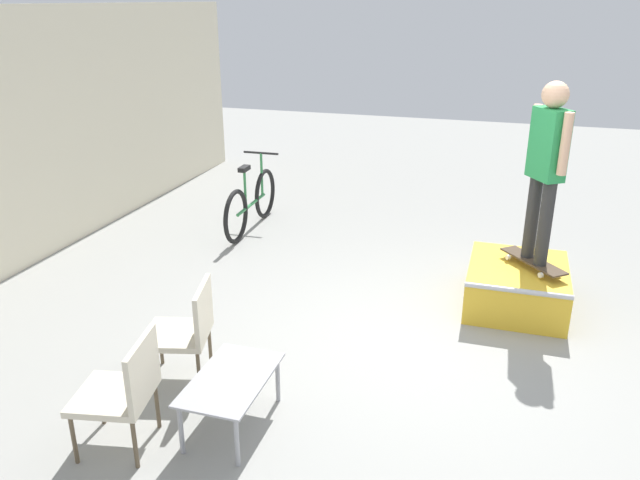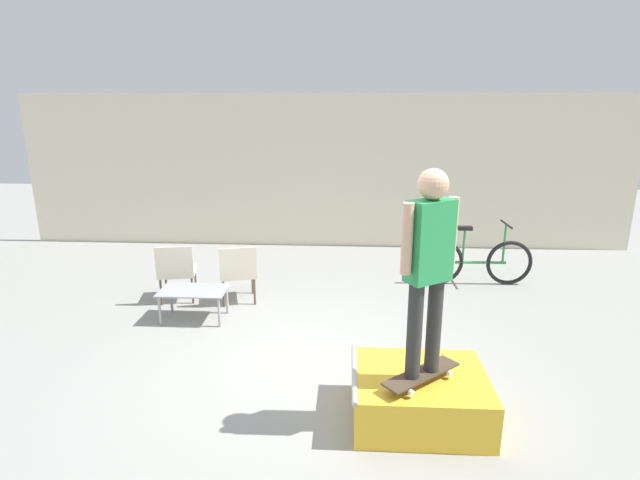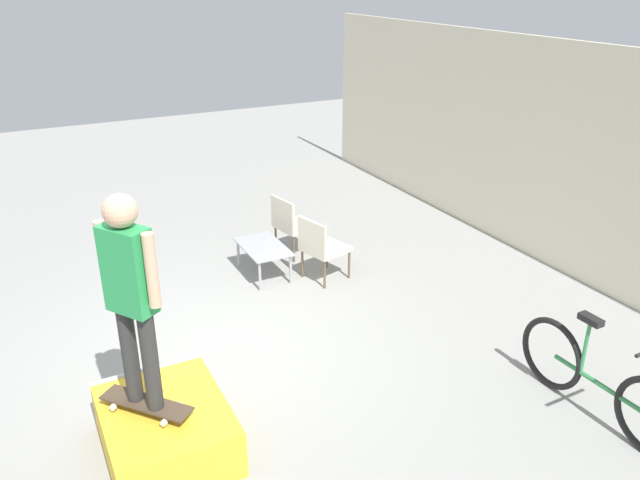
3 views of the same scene
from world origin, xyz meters
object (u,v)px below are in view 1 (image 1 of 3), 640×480
skateboard_on_ramp (533,261)px  bicycle (251,203)px  skate_ramp_box (516,286)px  person_skater (547,158)px  coffee_table (231,384)px  patio_chair_right (187,327)px  patio_chair_left (124,387)px

skateboard_on_ramp → bicycle: size_ratio=0.41×
skate_ramp_box → skateboard_on_ramp: bearing=-96.1°
person_skater → coffee_table: size_ratio=2.03×
coffee_table → person_skater: bearing=-38.3°
skate_ramp_box → coffee_table: skate_ramp_box is taller
coffee_table → patio_chair_right: patio_chair_right is taller
patio_chair_left → bicycle: size_ratio=0.48×
bicycle → skateboard_on_ramp: bearing=-111.5°
patio_chair_left → bicycle: (4.51, 0.97, -0.11)m
bicycle → person_skater: bearing=-111.5°
skate_ramp_box → bicycle: bearing=69.5°
skateboard_on_ramp → bicycle: bicycle is taller
skateboard_on_ramp → patio_chair_right: patio_chair_right is taller
coffee_table → skateboard_on_ramp: bearing=-38.3°
skateboard_on_ramp → patio_chair_left: 4.19m
skate_ramp_box → patio_chair_left: patio_chair_left is taller
person_skater → skateboard_on_ramp: bearing=-168.5°
skateboard_on_ramp → patio_chair_right: 3.56m
skate_ramp_box → bicycle: bicycle is taller
person_skater → coffee_table: bearing=108.2°
patio_chair_right → patio_chair_left: bearing=-14.9°
skateboard_on_ramp → bicycle: 3.98m
person_skater → patio_chair_left: person_skater is taller
skate_ramp_box → patio_chair_left: 4.13m
skate_ramp_box → person_skater: 1.40m
skate_ramp_box → bicycle: 3.85m
person_skater → patio_chair_right: person_skater is taller
patio_chair_left → person_skater: bearing=127.4°
skate_ramp_box → patio_chair_right: (-2.26, 2.64, 0.27)m
coffee_table → patio_chair_left: (-0.43, 0.62, 0.12)m
skate_ramp_box → patio_chair_right: size_ratio=1.41×
coffee_table → patio_chair_right: bearing=52.6°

